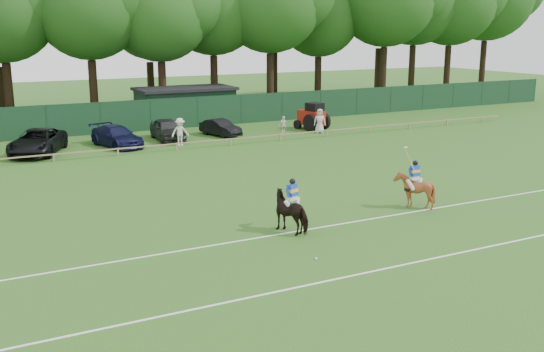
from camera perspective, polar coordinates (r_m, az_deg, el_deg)
ground at (r=27.21m, az=1.98°, el=-4.27°), size 160.00×160.00×0.00m
horse_dark at (r=26.00m, az=1.83°, el=-3.20°), size 1.54×2.16×1.66m
horse_chestnut at (r=30.09m, az=12.61°, el=-1.22°), size 1.38×1.54×1.67m
suv_black at (r=44.52m, az=-20.28°, el=2.90°), size 4.83×6.42×1.62m
sedan_navy at (r=45.65m, az=-13.75°, el=3.47°), size 3.19×5.32×1.44m
hatch_grey at (r=47.60m, az=-9.35°, el=4.15°), size 2.10×4.71×1.57m
estate_black at (r=48.94m, az=-4.65°, el=4.34°), size 2.30×4.01×1.25m
spectator_left at (r=45.15m, az=-8.24°, el=3.94°), size 1.27×0.74×1.95m
spectator_mid at (r=48.82m, az=1.01°, el=4.52°), size 0.96×0.63×1.52m
spectator_right at (r=50.15m, az=4.30°, el=4.94°), size 1.09×0.92×1.91m
rider_dark at (r=25.79m, az=1.86°, el=-1.62°), size 0.91×0.55×1.41m
rider_chestnut at (r=29.90m, az=12.69°, el=0.17°), size 0.94×0.58×2.05m
polo_ball at (r=23.15m, az=3.98°, el=-7.39°), size 0.09×0.09×0.09m
pitch_lines at (r=24.38m, az=6.05°, el=-6.44°), size 60.00×5.10×0.01m
pitch_rail at (r=43.24m, az=-9.81°, el=2.76°), size 62.10×0.10×0.50m
perimeter_fence at (r=51.67m, az=-12.92°, el=5.22°), size 92.08×0.08×2.50m
utility_shed at (r=56.23m, az=-7.78°, el=6.36°), size 8.40×4.40×3.04m
tree_row at (r=60.01m, az=-12.97°, el=5.10°), size 96.00×12.00×21.00m
tractor at (r=51.82m, az=3.66°, el=5.31°), size 2.28×2.92×2.19m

